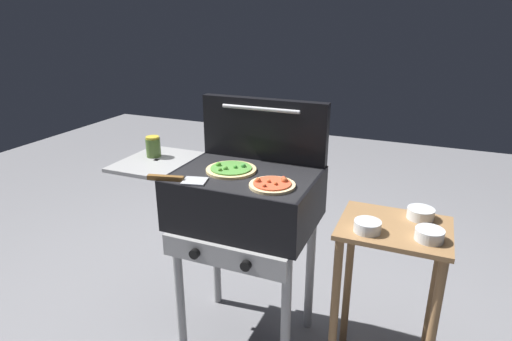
# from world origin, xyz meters

# --- Properties ---
(ground_plane) EXTENTS (8.00, 8.00, 0.00)m
(ground_plane) POSITION_xyz_m (0.00, 0.00, 0.00)
(ground_plane) COLOR gray
(grill) EXTENTS (0.96, 0.53, 0.90)m
(grill) POSITION_xyz_m (-0.01, -0.00, 0.76)
(grill) COLOR black
(grill) RESTS_ON ground_plane
(grill_lid_open) EXTENTS (0.63, 0.08, 0.30)m
(grill_lid_open) POSITION_xyz_m (0.00, 0.21, 1.05)
(grill_lid_open) COLOR black
(grill_lid_open) RESTS_ON grill
(pizza_veggie) EXTENTS (0.23, 0.23, 0.03)m
(pizza_veggie) POSITION_xyz_m (-0.07, 0.00, 0.91)
(pizza_veggie) COLOR #E0C17F
(pizza_veggie) RESTS_ON grill
(pizza_pepperoni) EXTENTS (0.19, 0.19, 0.04)m
(pizza_pepperoni) POSITION_xyz_m (0.17, -0.10, 0.91)
(pizza_pepperoni) COLOR beige
(pizza_pepperoni) RESTS_ON grill
(sauce_jar) EXTENTS (0.07, 0.07, 0.10)m
(sauce_jar) POSITION_xyz_m (-0.52, 0.04, 0.95)
(sauce_jar) COLOR #4C6B2D
(sauce_jar) RESTS_ON grill
(spatula) EXTENTS (0.27, 0.12, 0.02)m
(spatula) POSITION_xyz_m (-0.23, -0.20, 0.91)
(spatula) COLOR #B7BABF
(spatula) RESTS_ON grill
(prep_table) EXTENTS (0.44, 0.36, 0.77)m
(prep_table) POSITION_xyz_m (0.66, 0.00, 0.55)
(prep_table) COLOR olive
(prep_table) RESTS_ON ground_plane
(topping_bowl_near) EXTENTS (0.11, 0.11, 0.04)m
(topping_bowl_near) POSITION_xyz_m (0.56, -0.09, 0.79)
(topping_bowl_near) COLOR silver
(topping_bowl_near) RESTS_ON prep_table
(topping_bowl_far) EXTENTS (0.11, 0.11, 0.04)m
(topping_bowl_far) POSITION_xyz_m (0.79, -0.07, 0.79)
(topping_bowl_far) COLOR silver
(topping_bowl_far) RESTS_ON prep_table
(topping_bowl_middle) EXTENTS (0.11, 0.11, 0.04)m
(topping_bowl_middle) POSITION_xyz_m (0.75, 0.11, 0.79)
(topping_bowl_middle) COLOR silver
(topping_bowl_middle) RESTS_ON prep_table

